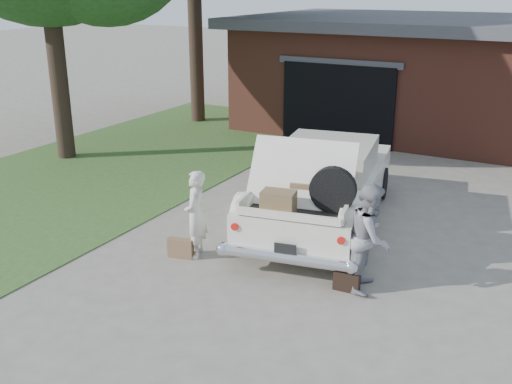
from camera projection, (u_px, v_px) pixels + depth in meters
The scene contains 8 objects.
ground at pixel (238, 269), 9.43m from camera, with size 90.00×90.00×0.00m, color gray.
grass_strip at pixel (104, 169), 14.40m from camera, with size 6.00×16.00×0.02m, color #2D4C1E.
house at pixel (459, 74), 17.93m from camera, with size 12.80×7.80×3.30m.
sedan at pixel (323, 185), 11.00m from camera, with size 2.83×5.36×1.94m.
woman_left at pixel (196, 214), 9.64m from camera, with size 0.53×0.35×1.46m, color beige.
woman_right at pixel (370, 237), 8.60m from camera, with size 0.78×0.61×1.61m, color gray.
suitcase_left at pixel (181, 248), 9.78m from camera, with size 0.42×0.13×0.33m, color #846243.
suitcase_right at pixel (347, 281), 8.71m from camera, with size 0.39×0.12×0.30m, color black.
Camera 1 is at (4.33, -7.31, 4.27)m, focal length 42.00 mm.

